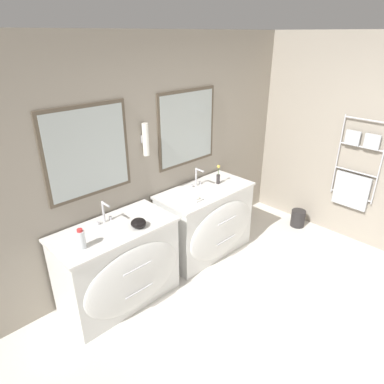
{
  "coord_description": "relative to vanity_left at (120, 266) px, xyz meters",
  "views": [
    {
      "loc": [
        -2.27,
        -0.72,
        2.57
      ],
      "look_at": [
        -0.1,
        1.5,
        1.12
      ],
      "focal_mm": 32.0,
      "sensor_mm": 36.0,
      "label": 1
    }
  ],
  "objects": [
    {
      "name": "ground_plane",
      "position": [
        0.84,
        -1.79,
        -0.44
      ],
      "size": [
        16.0,
        16.0,
        0.0
      ],
      "primitive_type": "plane",
      "color": "silver"
    },
    {
      "name": "wall_back",
      "position": [
        0.84,
        0.39,
        0.87
      ],
      "size": [
        5.76,
        0.15,
        2.6
      ],
      "color": "#9E9384",
      "rests_on": "ground_plane"
    },
    {
      "name": "wall_right",
      "position": [
        2.95,
        -0.82,
        0.85
      ],
      "size": [
        0.13,
        4.22,
        2.6
      ],
      "color": "#9E9384",
      "rests_on": "ground_plane"
    },
    {
      "name": "vanity_left",
      "position": [
        0.0,
        0.0,
        0.0
      ],
      "size": [
        1.19,
        0.67,
        0.87
      ],
      "color": "white",
      "rests_on": "ground_plane"
    },
    {
      "name": "vanity_right",
      "position": [
        1.28,
        0.0,
        0.0
      ],
      "size": [
        1.19,
        0.67,
        0.87
      ],
      "color": "white",
      "rests_on": "ground_plane"
    },
    {
      "name": "faucet_left",
      "position": [
        0.0,
        0.18,
        0.54
      ],
      "size": [
        0.17,
        0.14,
        0.23
      ],
      "color": "silver",
      "rests_on": "vanity_left"
    },
    {
      "name": "faucet_right",
      "position": [
        1.28,
        0.18,
        0.54
      ],
      "size": [
        0.17,
        0.14,
        0.23
      ],
      "color": "silver",
      "rests_on": "vanity_right"
    },
    {
      "name": "toiletry_bottle",
      "position": [
        -0.38,
        -0.06,
        0.51
      ],
      "size": [
        0.07,
        0.07,
        0.19
      ],
      "color": "silver",
      "rests_on": "vanity_left"
    },
    {
      "name": "amenity_bowl",
      "position": [
        0.19,
        -0.12,
        0.47
      ],
      "size": [
        0.15,
        0.15,
        0.09
      ],
      "color": "black",
      "rests_on": "vanity_left"
    },
    {
      "name": "flower_vase",
      "position": [
        1.52,
        0.05,
        0.52
      ],
      "size": [
        0.04,
        0.04,
        0.25
      ],
      "color": "#332D2D",
      "rests_on": "vanity_right"
    },
    {
      "name": "soap_dish",
      "position": [
        0.99,
        -0.11,
        0.44
      ],
      "size": [
        0.11,
        0.08,
        0.04
      ],
      "color": "white",
      "rests_on": "vanity_right"
    },
    {
      "name": "waste_bin",
      "position": [
        2.7,
        -0.48,
        -0.31
      ],
      "size": [
        0.21,
        0.21,
        0.24
      ],
      "color": "#282626",
      "rests_on": "ground_plane"
    }
  ]
}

